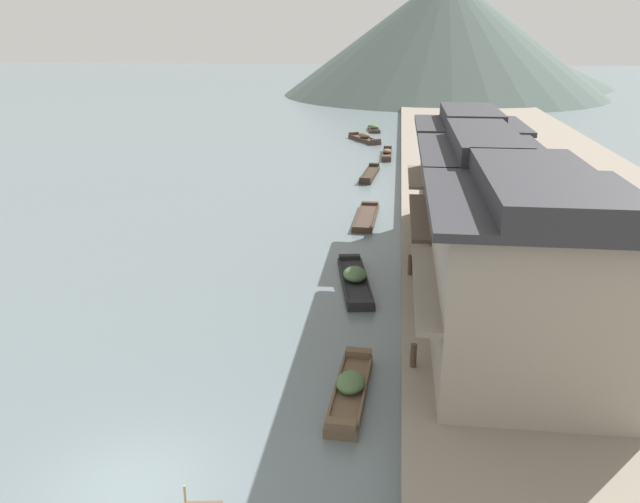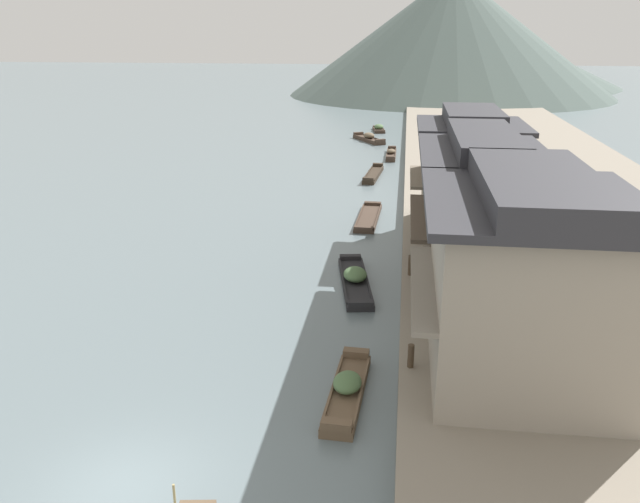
# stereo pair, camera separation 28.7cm
# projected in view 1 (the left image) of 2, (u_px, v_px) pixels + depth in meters

# --- Properties ---
(ground_plane) EXTENTS (400.00, 400.00, 0.00)m
(ground_plane) POSITION_uv_depth(u_px,v_px,m) (129.00, 490.00, 15.49)
(ground_plane) COLOR slate
(riverbank_right) EXTENTS (18.00, 110.00, 0.63)m
(riverbank_right) POSITION_uv_depth(u_px,v_px,m) (540.00, 195.00, 41.78)
(riverbank_right) COLOR gray
(riverbank_right) RESTS_ON ground
(boat_moored_nearest) EXTENTS (3.51, 4.97, 0.85)m
(boat_moored_nearest) POSITION_uv_depth(u_px,v_px,m) (364.00, 138.00, 63.72)
(boat_moored_nearest) COLOR #423328
(boat_moored_nearest) RESTS_ON ground
(boat_moored_second) EXTENTS (1.36, 5.67, 0.52)m
(boat_moored_second) POSITION_uv_depth(u_px,v_px,m) (370.00, 174.00, 48.39)
(boat_moored_second) COLOR #33281E
(boat_moored_second) RESTS_ON ground
(boat_moored_third) EXTENTS (1.36, 5.71, 0.37)m
(boat_moored_third) POSITION_uv_depth(u_px,v_px,m) (366.00, 217.00, 37.50)
(boat_moored_third) COLOR #423328
(boat_moored_third) RESTS_ON ground
(boat_moored_far) EXTENTS (1.58, 3.78, 0.74)m
(boat_moored_far) POSITION_uv_depth(u_px,v_px,m) (374.00, 128.00, 70.09)
(boat_moored_far) COLOR #423328
(boat_moored_far) RESTS_ON ground
(boat_midriver_drifting) EXTENTS (0.82, 5.33, 0.66)m
(boat_midriver_drifting) POSITION_uv_depth(u_px,v_px,m) (387.00, 154.00, 56.14)
(boat_midriver_drifting) COLOR #423328
(boat_midriver_drifting) RESTS_ON ground
(boat_midriver_upstream) EXTENTS (2.03, 5.86, 0.77)m
(boat_midriver_upstream) POSITION_uv_depth(u_px,v_px,m) (355.00, 279.00, 27.87)
(boat_midriver_upstream) COLOR #232326
(boat_midriver_upstream) RESTS_ON ground
(boat_upstream_distant) EXTENTS (1.18, 4.53, 0.75)m
(boat_upstream_distant) POSITION_uv_depth(u_px,v_px,m) (350.00, 389.00, 19.33)
(boat_upstream_distant) COLOR brown
(boat_upstream_distant) RESTS_ON ground
(house_waterfront_nearest) EXTENTS (6.54, 7.74, 6.14)m
(house_waterfront_nearest) POSITION_uv_depth(u_px,v_px,m) (530.00, 277.00, 18.93)
(house_waterfront_nearest) COLOR gray
(house_waterfront_nearest) RESTS_ON riverbank_right
(house_waterfront_second) EXTENTS (5.26, 7.75, 6.14)m
(house_waterfront_second) POSITION_uv_depth(u_px,v_px,m) (478.00, 209.00, 26.11)
(house_waterfront_second) COLOR brown
(house_waterfront_second) RESTS_ON riverbank_right
(house_waterfront_tall) EXTENTS (5.70, 6.10, 6.14)m
(house_waterfront_tall) POSITION_uv_depth(u_px,v_px,m) (466.00, 170.00, 33.19)
(house_waterfront_tall) COLOR gray
(house_waterfront_tall) RESTS_ON riverbank_right
(mooring_post_dock_near) EXTENTS (0.20, 0.20, 0.76)m
(mooring_post_dock_near) POSITION_uv_depth(u_px,v_px,m) (413.00, 355.00, 19.80)
(mooring_post_dock_near) COLOR #473828
(mooring_post_dock_near) RESTS_ON riverbank_right
(mooring_post_dock_mid) EXTENTS (0.20, 0.20, 0.88)m
(mooring_post_dock_mid) POSITION_uv_depth(u_px,v_px,m) (410.00, 265.00, 27.24)
(mooring_post_dock_mid) COLOR #473828
(mooring_post_dock_mid) RESTS_ON riverbank_right
(hill_far_west) EXTENTS (53.56, 53.56, 19.48)m
(hill_far_west) POSITION_uv_depth(u_px,v_px,m) (445.00, 34.00, 106.05)
(hill_far_west) COLOR #4C5B56
(hill_far_west) RESTS_ON ground
(hill_far_centre) EXTENTS (61.59, 61.59, 14.05)m
(hill_far_centre) POSITION_uv_depth(u_px,v_px,m) (452.00, 48.00, 126.94)
(hill_far_centre) COLOR #4C5B56
(hill_far_centre) RESTS_ON ground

